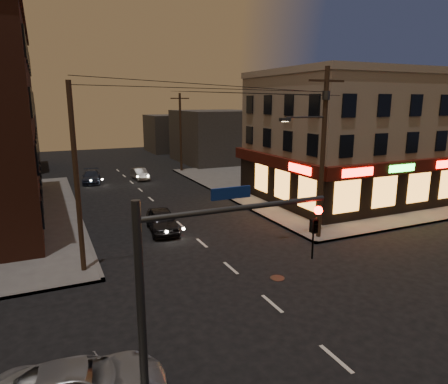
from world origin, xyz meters
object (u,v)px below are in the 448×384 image
sedan_near (162,220)px  sedan_mid (140,174)px  fire_hydrant (317,222)px  sedan_far (91,177)px

sedan_near → sedan_mid: bearing=87.7°
sedan_mid → sedan_near: bearing=-102.1°
sedan_mid → fire_hydrant: bearing=-76.9°
sedan_far → fire_hydrant: size_ratio=6.43×
sedan_near → fire_hydrant: size_ratio=6.37×
sedan_far → fire_hydrant: (11.59, -22.24, -0.11)m
sedan_near → sedan_mid: 18.27m
sedan_mid → fire_hydrant: 22.92m
sedan_near → sedan_mid: (2.70, 18.07, -0.14)m
sedan_near → sedan_far: sedan_near is taller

